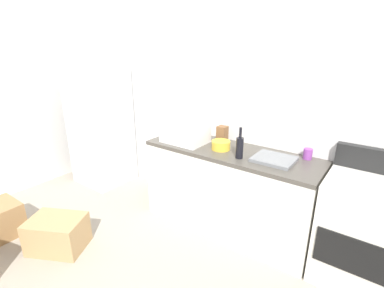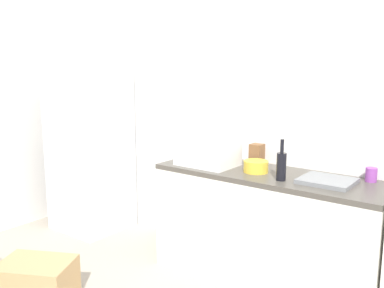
# 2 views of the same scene
# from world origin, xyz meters

# --- Properties ---
(ground_plane) EXTENTS (6.00, 6.00, 0.00)m
(ground_plane) POSITION_xyz_m (0.00, 0.00, 0.00)
(ground_plane) COLOR #9E9384
(wall_back) EXTENTS (5.00, 0.10, 2.60)m
(wall_back) POSITION_xyz_m (0.00, 1.55, 1.30)
(wall_back) COLOR silver
(wall_back) RESTS_ON ground_plane
(kitchen_counter) EXTENTS (1.80, 0.60, 0.90)m
(kitchen_counter) POSITION_xyz_m (0.30, 1.20, 0.45)
(kitchen_counter) COLOR silver
(kitchen_counter) RESTS_ON ground_plane
(refrigerator) EXTENTS (0.68, 0.66, 1.65)m
(refrigerator) POSITION_xyz_m (-1.75, 1.15, 0.83)
(refrigerator) COLOR silver
(refrigerator) RESTS_ON ground_plane
(stove_oven) EXTENTS (0.60, 0.61, 1.10)m
(stove_oven) POSITION_xyz_m (1.52, 1.21, 0.47)
(stove_oven) COLOR silver
(stove_oven) RESTS_ON ground_plane
(microwave) EXTENTS (0.46, 0.34, 0.27)m
(microwave) POSITION_xyz_m (-0.23, 1.14, 1.04)
(microwave) COLOR white
(microwave) RESTS_ON kitchen_counter
(sink_basin) EXTENTS (0.36, 0.32, 0.03)m
(sink_basin) POSITION_xyz_m (0.76, 1.19, 0.92)
(sink_basin) COLOR slate
(sink_basin) RESTS_ON kitchen_counter
(wine_bottle) EXTENTS (0.07, 0.07, 0.30)m
(wine_bottle) POSITION_xyz_m (0.47, 1.06, 1.01)
(wine_bottle) COLOR black
(wine_bottle) RESTS_ON kitchen_counter
(coffee_mug) EXTENTS (0.08, 0.08, 0.10)m
(coffee_mug) POSITION_xyz_m (0.99, 1.42, 0.95)
(coffee_mug) COLOR purple
(coffee_mug) RESTS_ON kitchen_counter
(knife_block) EXTENTS (0.10, 0.10, 0.18)m
(knife_block) POSITION_xyz_m (0.10, 1.37, 0.99)
(knife_block) COLOR brown
(knife_block) RESTS_ON kitchen_counter
(mixing_bowl) EXTENTS (0.19, 0.19, 0.09)m
(mixing_bowl) POSITION_xyz_m (0.21, 1.16, 0.95)
(mixing_bowl) COLOR gold
(mixing_bowl) RESTS_ON kitchen_counter
(cardboard_box_large) EXTENTS (0.62, 0.56, 0.33)m
(cardboard_box_large) POSITION_xyz_m (-0.86, -0.10, 0.16)
(cardboard_box_large) COLOR tan
(cardboard_box_large) RESTS_ON ground_plane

